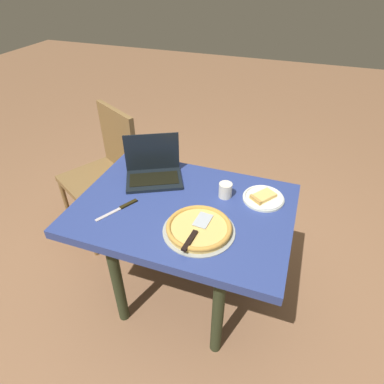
{
  "coord_description": "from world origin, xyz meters",
  "views": [
    {
      "loc": [
        -0.49,
        1.24,
        1.82
      ],
      "look_at": [
        -0.04,
        -0.03,
        0.82
      ],
      "focal_mm": 30.39,
      "sensor_mm": 36.0,
      "label": 1
    }
  ],
  "objects_px": {
    "laptop": "(153,170)",
    "table_knife": "(121,208)",
    "pizza_tray": "(199,228)",
    "drink_cup": "(225,190)",
    "dining_table": "(184,219)",
    "chair_near": "(107,167)",
    "pizza_plate": "(263,198)"
  },
  "relations": [
    {
      "from": "laptop",
      "to": "table_knife",
      "type": "relative_size",
      "value": 1.7
    },
    {
      "from": "pizza_tray",
      "to": "table_knife",
      "type": "xyz_separation_m",
      "value": [
        0.44,
        -0.03,
        -0.02
      ]
    },
    {
      "from": "table_knife",
      "to": "drink_cup",
      "type": "relative_size",
      "value": 2.73
    },
    {
      "from": "dining_table",
      "to": "table_knife",
      "type": "distance_m",
      "value": 0.34
    },
    {
      "from": "table_knife",
      "to": "drink_cup",
      "type": "xyz_separation_m",
      "value": [
        -0.49,
        -0.28,
        0.04
      ]
    },
    {
      "from": "chair_near",
      "to": "pizza_plate",
      "type": "bearing_deg",
      "value": 167.38
    },
    {
      "from": "dining_table",
      "to": "laptop",
      "type": "distance_m",
      "value": 0.36
    },
    {
      "from": "drink_cup",
      "to": "pizza_tray",
      "type": "bearing_deg",
      "value": 81.45
    },
    {
      "from": "pizza_plate",
      "to": "pizza_tray",
      "type": "distance_m",
      "value": 0.43
    },
    {
      "from": "pizza_tray",
      "to": "drink_cup",
      "type": "distance_m",
      "value": 0.32
    },
    {
      "from": "laptop",
      "to": "pizza_tray",
      "type": "distance_m",
      "value": 0.53
    },
    {
      "from": "dining_table",
      "to": "table_knife",
      "type": "bearing_deg",
      "value": 23.21
    },
    {
      "from": "laptop",
      "to": "chair_near",
      "type": "bearing_deg",
      "value": -27.1
    },
    {
      "from": "dining_table",
      "to": "drink_cup",
      "type": "xyz_separation_m",
      "value": [
        -0.19,
        -0.16,
        0.14
      ]
    },
    {
      "from": "dining_table",
      "to": "pizza_tray",
      "type": "height_order",
      "value": "pizza_tray"
    },
    {
      "from": "dining_table",
      "to": "table_knife",
      "type": "relative_size",
      "value": 5.0
    },
    {
      "from": "pizza_tray",
      "to": "drink_cup",
      "type": "xyz_separation_m",
      "value": [
        -0.05,
        -0.31,
        0.02
      ]
    },
    {
      "from": "chair_near",
      "to": "drink_cup",
      "type": "bearing_deg",
      "value": 162.65
    },
    {
      "from": "dining_table",
      "to": "chair_near",
      "type": "height_order",
      "value": "chair_near"
    },
    {
      "from": "dining_table",
      "to": "laptop",
      "type": "height_order",
      "value": "laptop"
    },
    {
      "from": "dining_table",
      "to": "chair_near",
      "type": "xyz_separation_m",
      "value": [
        0.78,
        -0.46,
        -0.1
      ]
    },
    {
      "from": "laptop",
      "to": "pizza_tray",
      "type": "xyz_separation_m",
      "value": [
        -0.4,
        0.35,
        -0.04
      ]
    },
    {
      "from": "table_knife",
      "to": "chair_near",
      "type": "relative_size",
      "value": 0.24
    },
    {
      "from": "dining_table",
      "to": "pizza_plate",
      "type": "xyz_separation_m",
      "value": [
        -0.39,
        -0.2,
        0.11
      ]
    },
    {
      "from": "table_knife",
      "to": "chair_near",
      "type": "height_order",
      "value": "chair_near"
    },
    {
      "from": "pizza_plate",
      "to": "table_knife",
      "type": "bearing_deg",
      "value": 25.24
    },
    {
      "from": "drink_cup",
      "to": "chair_near",
      "type": "xyz_separation_m",
      "value": [
        0.97,
        -0.3,
        -0.23
      ]
    },
    {
      "from": "pizza_plate",
      "to": "chair_near",
      "type": "relative_size",
      "value": 0.23
    },
    {
      "from": "pizza_tray",
      "to": "chair_near",
      "type": "height_order",
      "value": "chair_near"
    },
    {
      "from": "dining_table",
      "to": "drink_cup",
      "type": "distance_m",
      "value": 0.28
    },
    {
      "from": "chair_near",
      "to": "pizza_tray",
      "type": "bearing_deg",
      "value": 146.31
    },
    {
      "from": "dining_table",
      "to": "pizza_tray",
      "type": "xyz_separation_m",
      "value": [
        -0.14,
        0.16,
        0.11
      ]
    }
  ]
}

